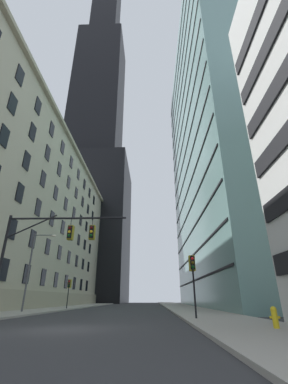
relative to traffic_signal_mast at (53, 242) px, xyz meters
The scene contains 10 objects.
ground_plane 7.63m from the traffic_signal_mast, 57.24° to the right, with size 102.00×160.00×0.10m, color #303033.
sidewalk_right 13.47m from the traffic_signal_mast, 22.42° to the right, with size 5.00×160.00×0.15m, color gray.
station_building 29.20m from the traffic_signal_mast, 122.74° to the left, with size 14.66×67.98×29.25m.
dark_skyscraper 92.99m from the traffic_signal_mast, 102.88° to the left, with size 28.01×28.01×227.96m.
glass_office_midrise 42.09m from the traffic_signal_mast, 50.82° to the left, with size 15.06×45.00×59.44m.
traffic_signal_mast is the anchor object (origin of this frame).
traffic_light_near_right 10.03m from the traffic_signal_mast, ahead, with size 0.40×0.63×3.93m.
traffic_light_far_left 17.62m from the traffic_signal_mast, 102.49° to the left, with size 0.40×0.63×3.48m.
street_lamppost 10.02m from the traffic_signal_mast, 120.79° to the left, with size 2.45×0.32×7.59m.
fire_hydrant 14.23m from the traffic_signal_mast, 24.51° to the right, with size 0.42×0.26×0.85m.
Camera 1 is at (3.99, -12.94, 1.31)m, focal length 23.49 mm.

